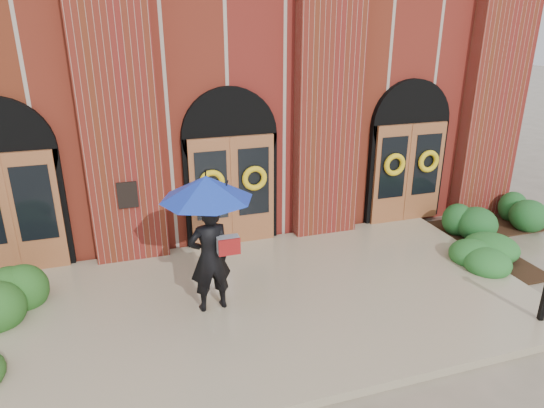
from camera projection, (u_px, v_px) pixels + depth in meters
name	position (u px, v px, depth m)	size (l,w,h in m)	color
ground	(269.00, 310.00, 8.91)	(90.00, 90.00, 0.00)	gray
landing	(267.00, 302.00, 9.02)	(10.00, 5.30, 0.15)	gray
church_building	(186.00, 69.00, 15.47)	(16.20, 12.53, 7.00)	maroon
man_with_umbrella	(208.00, 218.00, 8.10)	(1.72, 1.72, 2.48)	black
hedge_wall_right	(480.00, 215.00, 12.26)	(2.93, 1.17, 0.75)	#1B4D1F
hedge_front_right	(498.00, 258.00, 10.27)	(1.53, 1.31, 0.54)	#215C23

